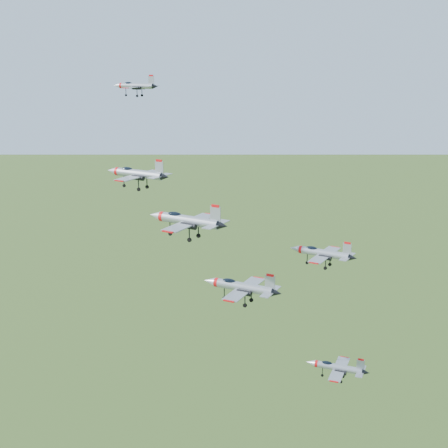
% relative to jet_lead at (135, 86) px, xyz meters
% --- Properties ---
extents(jet_lead, '(10.87, 9.00, 2.91)m').
position_rel_jet_lead_xyz_m(jet_lead, '(0.00, 0.00, 0.00)').
color(jet_lead, '#979BA2').
extents(jet_left_high, '(13.69, 11.27, 3.67)m').
position_rel_jet_lead_xyz_m(jet_left_high, '(14.46, -20.44, -14.09)').
color(jet_left_high, '#979BA2').
extents(jet_right_high, '(14.07, 11.59, 3.77)m').
position_rel_jet_lead_xyz_m(jet_right_high, '(31.93, -32.19, -17.74)').
color(jet_right_high, '#979BA2').
extents(jet_left_low, '(12.39, 10.19, 3.32)m').
position_rel_jet_lead_xyz_m(jet_left_low, '(46.14, -10.45, -26.99)').
color(jet_left_low, '#979BA2').
extents(jet_right_low, '(13.88, 11.42, 3.72)m').
position_rel_jet_lead_xyz_m(jet_right_low, '(37.63, -24.96, -29.88)').
color(jet_right_low, '#979BA2').
extents(jet_trail, '(10.50, 8.73, 2.80)m').
position_rel_jet_lead_xyz_m(jet_trail, '(52.84, -20.41, -42.66)').
color(jet_trail, '#979BA2').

